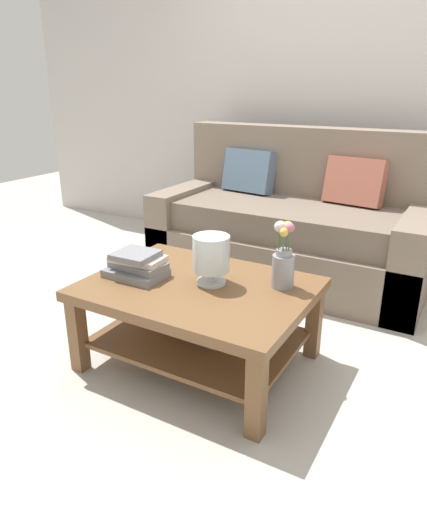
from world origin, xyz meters
TOP-DOWN VIEW (x-y plane):
  - ground_plane at (0.00, 0.00)m, footprint 10.00×10.00m
  - back_wall at (0.00, 1.65)m, footprint 6.40×0.12m
  - couch at (-0.12, 0.96)m, footprint 1.92×0.90m
  - coffee_table at (-0.09, -0.40)m, footprint 1.08×0.81m
  - book_stack_main at (-0.42, -0.46)m, footprint 0.30×0.21m
  - glass_hurricane_vase at (-0.05, -0.35)m, footprint 0.18×0.18m
  - flower_pitcher at (0.27, -0.22)m, footprint 0.11×0.11m

SIDE VIEW (x-z plane):
  - ground_plane at x=0.00m, z-range 0.00..0.00m
  - coffee_table at x=-0.09m, z-range 0.10..0.54m
  - couch at x=-0.12m, z-range -0.17..0.89m
  - book_stack_main at x=-0.42m, z-range 0.43..0.56m
  - flower_pitcher at x=0.27m, z-range 0.41..0.74m
  - glass_hurricane_vase at x=-0.05m, z-range 0.46..0.71m
  - back_wall at x=0.00m, z-range 0.00..2.70m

